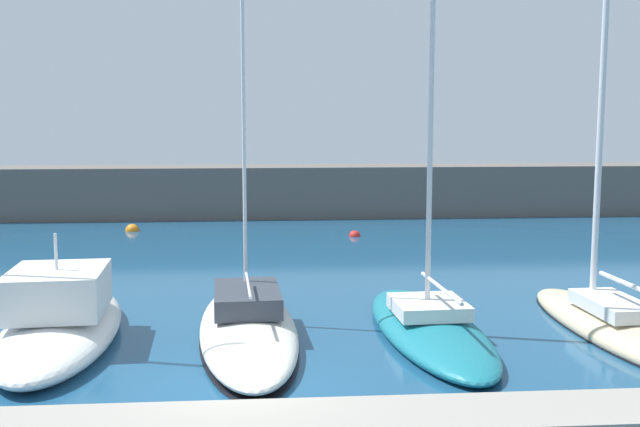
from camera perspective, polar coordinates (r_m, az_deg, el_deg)
ground_plane at (r=16.58m, az=-6.11°, el=-13.55°), size 120.00×120.00×0.00m
dock_pier at (r=14.56m, az=-6.36°, el=-15.76°), size 26.44×1.75×0.40m
breakwater_seawall at (r=44.96m, az=-5.11°, el=1.69°), size 108.00×3.61×2.99m
motorboat_white_second at (r=21.11m, az=-18.99°, el=-7.66°), size 3.43×8.74×3.18m
sailboat_ivory_third at (r=20.56m, az=-5.47°, el=-8.31°), size 3.10×9.83×19.24m
sailboat_teal_fourth at (r=20.86m, az=8.21°, el=-8.19°), size 2.99×8.91×16.02m
sailboat_sand_fifth at (r=22.40m, az=21.12°, el=-7.53°), size 2.50×8.89×15.70m
mooring_buoy_orange at (r=40.35m, az=-14.00°, el=-1.28°), size 0.72×0.72×0.72m
mooring_buoy_red at (r=37.47m, az=2.63°, el=-1.72°), size 0.57×0.57×0.57m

